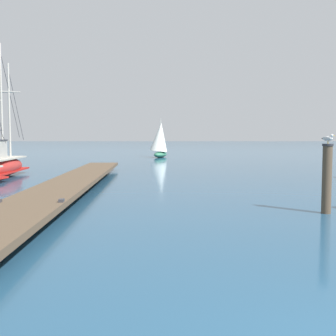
# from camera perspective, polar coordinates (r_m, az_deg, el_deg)

# --- Properties ---
(floating_dock) EXTENTS (2.83, 23.89, 0.53)m
(floating_dock) POSITION_cam_1_polar(r_m,az_deg,el_deg) (15.82, -13.66, -2.23)
(floating_dock) COLOR brown
(floating_dock) RESTS_ON ground
(fishing_boat_2) EXTENTS (1.87, 7.35, 7.06)m
(fishing_boat_2) POSITION_cam_1_polar(r_m,az_deg,el_deg) (23.69, -21.96, 0.46)
(fishing_boat_2) COLOR #AD2823
(fishing_boat_2) RESTS_ON ground
(mooring_piling) EXTENTS (0.30, 0.30, 1.94)m
(mooring_piling) POSITION_cam_1_polar(r_m,az_deg,el_deg) (12.29, 20.99, -1.22)
(mooring_piling) COLOR #4C3D2D
(mooring_piling) RESTS_ON ground
(perched_seagull) EXTENTS (0.28, 0.33, 0.26)m
(perched_seagull) POSITION_cam_1_polar(r_m,az_deg,el_deg) (12.24, 21.10, 3.83)
(perched_seagull) COLOR gold
(perched_seagull) RESTS_ON mooring_piling
(distant_sailboat) EXTENTS (2.41, 3.75, 4.03)m
(distant_sailboat) POSITION_cam_1_polar(r_m,az_deg,el_deg) (42.97, -1.11, 3.83)
(distant_sailboat) COLOR #337556
(distant_sailboat) RESTS_ON ground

